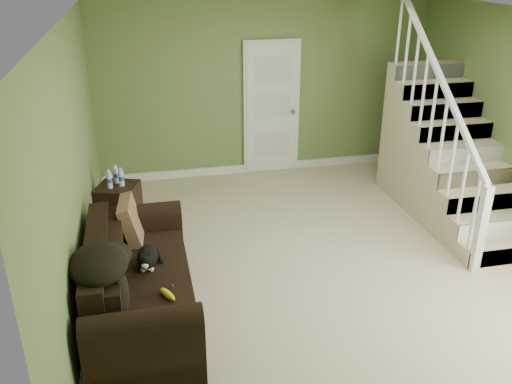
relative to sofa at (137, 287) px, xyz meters
name	(u,v)px	position (x,y,z in m)	size (l,w,h in m)	color
floor	(319,257)	(2.02, 0.66, -0.32)	(5.00, 5.50, 0.01)	tan
ceiling	(332,18)	(2.02, 0.66, 2.28)	(5.00, 5.50, 0.01)	white
wall_back	(265,89)	(2.02, 3.41, 0.98)	(5.00, 0.04, 2.60)	olive
wall_front	(480,303)	(2.02, -2.09, 0.98)	(5.00, 0.04, 2.60)	olive
wall_left	(74,168)	(-0.48, 0.66, 0.98)	(0.04, 5.50, 2.60)	olive
baseboard_back	(265,167)	(2.02, 3.38, -0.26)	(5.00, 0.04, 0.12)	white
baseboard_left	(94,279)	(-0.45, 0.66, -0.26)	(0.04, 5.50, 0.12)	white
baseboard_right	(512,230)	(4.49, 0.66, -0.26)	(0.04, 5.50, 0.12)	white
door	(272,108)	(2.12, 3.37, 0.68)	(0.86, 0.12, 2.02)	white
staircase	(442,161)	(4.01, 1.63, 0.32)	(1.00, 2.51, 2.82)	tan
sofa	(137,287)	(0.00, 0.00, 0.00)	(0.92, 2.14, 0.85)	black
side_table	(119,205)	(-0.19, 1.93, -0.03)	(0.59, 0.59, 0.79)	black
cat	(148,258)	(0.12, 0.12, 0.23)	(0.25, 0.53, 0.25)	black
banana	(168,294)	(0.27, -0.42, 0.17)	(0.06, 0.22, 0.06)	yellow
throw_pillow	(132,222)	(-0.01, 0.72, 0.32)	(0.12, 0.48, 0.48)	#4D2E1E
throw_blanket	(98,264)	(-0.26, -0.43, 0.55)	(0.47, 0.62, 0.26)	black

